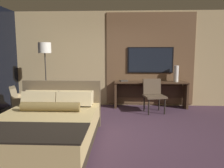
% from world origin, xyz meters
% --- Properties ---
extents(ground_plane, '(16.00, 16.00, 0.00)m').
position_xyz_m(ground_plane, '(0.00, 0.00, 0.00)').
color(ground_plane, '#3D2838').
extents(wall_back_tv_panel, '(7.20, 0.09, 2.80)m').
position_xyz_m(wall_back_tv_panel, '(0.15, 2.59, 1.40)').
color(wall_back_tv_panel, tan).
rests_on(wall_back_tv_panel, ground_plane).
extents(bed, '(1.66, 2.26, 0.99)m').
position_xyz_m(bed, '(-1.09, -0.46, 0.31)').
color(bed, '#33281E').
rests_on(bed, ground_plane).
extents(desk, '(2.09, 0.46, 0.76)m').
position_xyz_m(desk, '(1.04, 2.34, 0.52)').
color(desk, '#422D1E').
rests_on(desk, ground_plane).
extents(tv, '(1.34, 0.04, 0.75)m').
position_xyz_m(tv, '(1.04, 2.52, 1.38)').
color(tv, black).
extents(desk_chair, '(0.62, 0.62, 0.88)m').
position_xyz_m(desk_chair, '(1.05, 1.81, 0.52)').
color(desk_chair, '#4C3D2D').
rests_on(desk_chair, ground_plane).
extents(armchair_by_window, '(0.98, 0.99, 0.75)m').
position_xyz_m(armchair_by_window, '(-2.23, 1.30, 0.25)').
color(armchair_by_window, '#998460').
rests_on(armchair_by_window, ground_plane).
extents(floor_lamp, '(0.34, 0.34, 1.86)m').
position_xyz_m(floor_lamp, '(-1.87, 1.85, 1.57)').
color(floor_lamp, '#282623').
rests_on(floor_lamp, ground_plane).
extents(vase_tall, '(0.13, 0.13, 0.47)m').
position_xyz_m(vase_tall, '(1.77, 2.34, 0.99)').
color(vase_tall, silver).
rests_on(vase_tall, desk).
extents(book, '(0.26, 0.22, 0.03)m').
position_xyz_m(book, '(0.26, 2.36, 0.77)').
color(book, '#332D28').
rests_on(book, desk).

